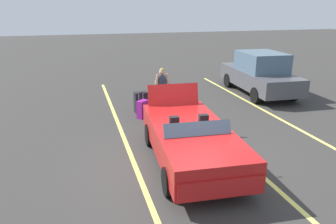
{
  "coord_description": "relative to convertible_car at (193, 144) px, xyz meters",
  "views": [
    {
      "loc": [
        6.71,
        -2.5,
        3.68
      ],
      "look_at": [
        -1.81,
        -0.06,
        0.75
      ],
      "focal_mm": 34.27,
      "sensor_mm": 36.0,
      "label": 1
    }
  ],
  "objects": [
    {
      "name": "lot_line_near",
      "position": [
        -0.2,
        -1.33,
        -0.59
      ],
      "size": [
        18.0,
        0.12,
        0.01
      ],
      "primitive_type": "cube",
      "color": "#EAE066",
      "rests_on": "ground_plane"
    },
    {
      "name": "convertible_car",
      "position": [
        0.0,
        0.0,
        0.0
      ],
      "size": [
        4.25,
        2.06,
        1.53
      ],
      "rotation": [
        0.0,
        0.0,
        -0.07
      ],
      "color": "red",
      "rests_on": "ground_plane"
    },
    {
      "name": "traveler_person",
      "position": [
        -4.1,
        0.34,
        0.34
      ],
      "size": [
        0.24,
        0.61,
        1.65
      ],
      "rotation": [
        0.0,
        0.0,
        0.07
      ],
      "color": "#4C3F2D",
      "rests_on": "ground_plane"
    },
    {
      "name": "ground_plane",
      "position": [
        -0.2,
        0.01,
        -0.59
      ],
      "size": [
        80.0,
        80.0,
        0.0
      ],
      "primitive_type": "plane",
      "color": "#383533"
    },
    {
      "name": "suitcase_small_carryon",
      "position": [
        -3.31,
        0.52,
        -0.34
      ],
      "size": [
        0.36,
        0.26,
        0.5
      ],
      "rotation": [
        0.0,
        0.0,
        4.84
      ],
      "color": "orange",
      "rests_on": "ground_plane"
    },
    {
      "name": "suitcase_medium_bright",
      "position": [
        -3.83,
        -0.42,
        -0.28
      ],
      "size": [
        0.44,
        0.46,
        0.88
      ],
      "rotation": [
        0.0,
        0.0,
        0.68
      ],
      "color": "#991E8C",
      "rests_on": "ground_plane"
    },
    {
      "name": "lot_line_mid",
      "position": [
        -0.2,
        1.37,
        -0.59
      ],
      "size": [
        18.0,
        0.12,
        0.01
      ],
      "primitive_type": "cube",
      "color": "#EAE066",
      "rests_on": "ground_plane"
    },
    {
      "name": "lot_line_far",
      "position": [
        -0.2,
        4.07,
        -0.59
      ],
      "size": [
        18.0,
        0.12,
        0.01
      ],
      "primitive_type": "cube",
      "color": "#EAE066",
      "rests_on": "ground_plane"
    },
    {
      "name": "parked_sedan_far",
      "position": [
        -5.64,
        5.17,
        0.3
      ],
      "size": [
        4.59,
        2.06,
        1.82
      ],
      "rotation": [
        0.0,
        0.0,
        3.09
      ],
      "color": "#4C4C51",
      "rests_on": "ground_plane"
    },
    {
      "name": "suitcase_large_black",
      "position": [
        -4.48,
        -0.35,
        -0.22
      ],
      "size": [
        0.34,
        0.51,
        0.74
      ],
      "rotation": [
        0.0,
        0.0,
        0.1
      ],
      "color": "black",
      "rests_on": "ground_plane"
    }
  ]
}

